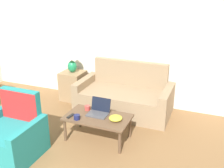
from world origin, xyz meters
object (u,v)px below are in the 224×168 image
Objects in this scene: couch at (125,97)px; table_lamp at (72,58)px; snack_bowl at (116,118)px; tv_remote at (71,116)px; coffee_table at (98,119)px; armchair at (12,137)px; cup_navy at (87,108)px; laptop at (99,111)px; cup_yellow at (77,117)px.

table_lamp is at bearing 174.32° from couch.
couch is at bearing 102.03° from snack_bowl.
tv_remote is at bearing -168.06° from snack_bowl.
table_lamp is 0.49× the size of coffee_table.
armchair is at bearing -132.19° from tv_remote.
tv_remote is (0.59, 0.65, 0.13)m from armchair.
armchair is 1.51m from snack_bowl.
snack_bowl is (0.30, -0.01, 0.08)m from coffee_table.
cup_navy is at bearing 52.61° from armchair.
couch is 1.04m from laptop.
armchair is 0.96m from cup_yellow.
table_lamp is 2.46× the size of snack_bowl.
laptop is 0.37m from cup_yellow.
table_lamp is 5.54× the size of cup_navy.
armchair is at bearing -140.07° from cup_yellow.
coffee_table is 0.31m from snack_bowl.
armchair is at bearing -118.41° from couch.
armchair is at bearing -140.51° from coffee_table.
snack_bowl is at bearing -40.80° from table_lamp.
couch is 1.12m from coffee_table.
couch is 1.36m from cup_yellow.
coffee_table is at bearing 38.17° from cup_yellow.
snack_bowl is at bearing -17.58° from laptop.
table_lamp is 1.65m from tv_remote.
table_lamp reaches higher than armchair.
cup_yellow is (0.88, -1.43, -0.48)m from table_lamp.
table_lamp reaches higher than laptop.
cup_yellow is (-0.31, -1.31, 0.16)m from couch.
cup_yellow is 0.58m from snack_bowl.
laptop is at bearing 51.54° from cup_yellow.
cup_navy and snack_bowl have the same top height.
snack_bowl reaches higher than tv_remote.
coffee_table is at bearing 39.49° from armchair.
coffee_table is 0.14m from laptop.
tv_remote is at bearing -109.45° from couch.
table_lamp is 1.56× the size of laptop.
tv_remote is (-0.45, -1.27, 0.13)m from couch.
table_lamp is 5.30× the size of cup_yellow.
cup_yellow is 0.46× the size of snack_bowl.
couch is 8.75× the size of snack_bowl.
coffee_table is at bearing -77.21° from laptop.
laptop is (1.12, -1.14, -0.46)m from table_lamp.
table_lamp is at bearing 94.53° from armchair.
couch is 5.56× the size of laptop.
couch is 18.88× the size of cup_yellow.
cup_yellow is (-0.00, -0.35, -0.00)m from cup_navy.
coffee_table is 4.99× the size of snack_bowl.
cup_navy is at bearing 89.41° from cup_yellow.
couch is at bearing 85.41° from laptop.
table_lamp is at bearing 129.32° from cup_navy.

